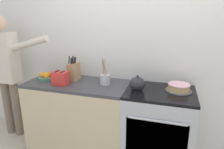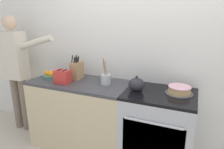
# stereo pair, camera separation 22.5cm
# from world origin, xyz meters

# --- Properties ---
(wall_back) EXTENTS (8.00, 0.04, 2.60)m
(wall_back) POSITION_xyz_m (0.00, 0.62, 1.30)
(wall_back) COLOR silver
(wall_back) RESTS_ON ground_plane
(counter_cabinet) EXTENTS (1.25, 0.60, 0.91)m
(counter_cabinet) POSITION_xyz_m (-0.69, 0.30, 0.45)
(counter_cabinet) COLOR beige
(counter_cabinet) RESTS_ON ground_plane
(stove_range) EXTENTS (0.75, 0.64, 0.91)m
(stove_range) POSITION_xyz_m (0.31, 0.30, 0.45)
(stove_range) COLOR #B7BABF
(stove_range) RESTS_ON ground_plane
(layer_cake) EXTENTS (0.28, 0.28, 0.08)m
(layer_cake) POSITION_xyz_m (0.50, 0.36, 0.94)
(layer_cake) COLOR #4C4C51
(layer_cake) RESTS_ON stove_range
(tea_kettle) EXTENTS (0.22, 0.18, 0.18)m
(tea_kettle) POSITION_xyz_m (0.07, 0.25, 0.98)
(tea_kettle) COLOR #232328
(tea_kettle) RESTS_ON stove_range
(knife_block) EXTENTS (0.11, 0.17, 0.31)m
(knife_block) POSITION_xyz_m (-0.77, 0.39, 1.02)
(knife_block) COLOR tan
(knife_block) RESTS_ON counter_cabinet
(utensil_crock) EXTENTS (0.12, 0.12, 0.32)m
(utensil_crock) POSITION_xyz_m (-0.34, 0.34, 0.98)
(utensil_crock) COLOR #B7BABF
(utensil_crock) RESTS_ON counter_cabinet
(fruit_bowl) EXTENTS (0.22, 0.22, 0.10)m
(fruit_bowl) POSITION_xyz_m (-1.12, 0.31, 0.94)
(fruit_bowl) COLOR #4C7F66
(fruit_bowl) RESTS_ON counter_cabinet
(toaster) EXTENTS (0.20, 0.12, 0.16)m
(toaster) POSITION_xyz_m (-0.84, 0.17, 0.99)
(toaster) COLOR red
(toaster) RESTS_ON counter_cabinet
(person_baker) EXTENTS (0.95, 0.20, 1.70)m
(person_baker) POSITION_xyz_m (-1.74, 0.31, 1.02)
(person_baker) COLOR #7A6B5B
(person_baker) RESTS_ON ground_plane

